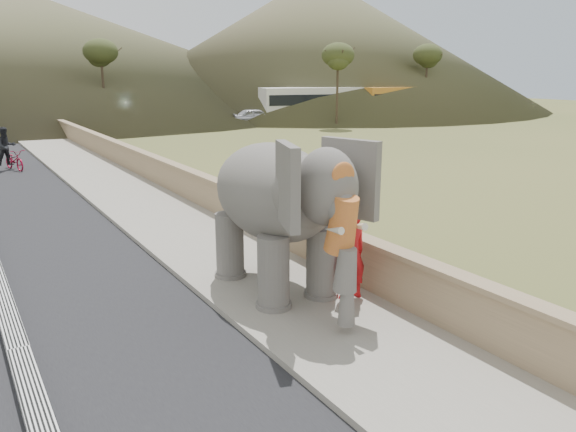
# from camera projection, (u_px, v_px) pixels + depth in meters

# --- Properties ---
(ground) EXTENTS (160.00, 160.00, 0.00)m
(ground) POSITION_uv_depth(u_px,v_px,m) (292.00, 304.00, 11.36)
(ground) COLOR olive
(ground) RESTS_ON ground
(walkway) EXTENTS (3.00, 120.00, 0.15)m
(walkway) POSITION_uv_depth(u_px,v_px,m) (141.00, 203.00, 19.59)
(walkway) COLOR #9E9687
(walkway) RESTS_ON ground
(parapet) EXTENTS (0.30, 120.00, 1.10)m
(parapet) POSITION_uv_depth(u_px,v_px,m) (185.00, 185.00, 20.31)
(parapet) COLOR tan
(parapet) RESTS_ON ground
(cow) EXTENTS (1.50, 1.32, 1.17)m
(cow) POSITION_uv_depth(u_px,v_px,m) (321.00, 168.00, 23.56)
(cow) COLOR brown
(cow) RESTS_ON ground
(distant_car) EXTENTS (4.51, 2.66, 1.44)m
(distant_car) POSITION_uv_depth(u_px,v_px,m) (256.00, 117.00, 48.02)
(distant_car) COLOR #B2B2B9
(distant_car) RESTS_ON ground
(bus_white) EXTENTS (11.28, 4.73, 3.10)m
(bus_white) POSITION_uv_depth(u_px,v_px,m) (321.00, 105.00, 50.36)
(bus_white) COLOR white
(bus_white) RESTS_ON ground
(bus_orange) EXTENTS (11.08, 2.90, 3.10)m
(bus_orange) POSITION_uv_depth(u_px,v_px,m) (410.00, 103.00, 53.05)
(bus_orange) COLOR orange
(bus_orange) RESTS_ON ground
(hill_right) EXTENTS (56.00, 56.00, 16.00)m
(hill_right) POSITION_uv_depth(u_px,v_px,m) (316.00, 42.00, 70.46)
(hill_right) COLOR brown
(hill_right) RESTS_ON ground
(hill_far) EXTENTS (80.00, 80.00, 14.00)m
(hill_far) POSITION_uv_depth(u_px,v_px,m) (29.00, 50.00, 69.86)
(hill_far) COLOR brown
(hill_far) RESTS_ON ground
(elephant_and_man) EXTENTS (2.43, 4.44, 3.19)m
(elephant_and_man) POSITION_uv_depth(u_px,v_px,m) (275.00, 213.00, 11.53)
(elephant_and_man) COLOR slate
(elephant_and_man) RESTS_ON ground
(motorcyclist) EXTENTS (1.35, 1.97, 2.04)m
(motorcyclist) POSITION_uv_depth(u_px,v_px,m) (11.00, 154.00, 26.27)
(motorcyclist) COLOR maroon
(motorcyclist) RESTS_ON ground
(trees) EXTENTS (48.69, 42.70, 7.94)m
(trees) POSITION_uv_depth(u_px,v_px,m) (75.00, 85.00, 35.85)
(trees) COLOR #473828
(trees) RESTS_ON ground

